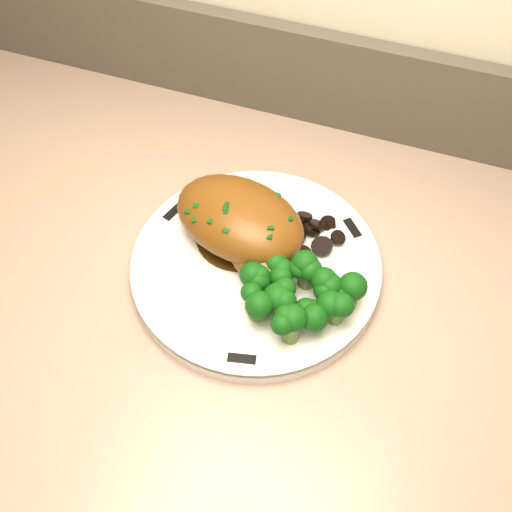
% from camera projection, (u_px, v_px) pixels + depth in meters
% --- Properties ---
extents(plate, '(0.31, 0.31, 0.02)m').
position_uv_depth(plate, '(256.00, 267.00, 0.65)').
color(plate, white).
rests_on(plate, counter).
extents(rim_accent_0, '(0.02, 0.03, 0.00)m').
position_uv_depth(rim_accent_0, '(352.00, 228.00, 0.67)').
color(rim_accent_0, black).
rests_on(rim_accent_0, plate).
extents(rim_accent_1, '(0.02, 0.03, 0.00)m').
position_uv_depth(rim_accent_1, '(174.00, 212.00, 0.68)').
color(rim_accent_1, black).
rests_on(rim_accent_1, plate).
extents(rim_accent_2, '(0.03, 0.01, 0.00)m').
position_uv_depth(rim_accent_2, '(242.00, 359.00, 0.58)').
color(rim_accent_2, black).
rests_on(rim_accent_2, plate).
extents(gravy_pool, '(0.09, 0.09, 0.00)m').
position_uv_depth(gravy_pool, '(240.00, 236.00, 0.66)').
color(gravy_pool, '#39230A').
rests_on(gravy_pool, plate).
extents(chicken_breast, '(0.16, 0.13, 0.05)m').
position_uv_depth(chicken_breast, '(242.00, 224.00, 0.64)').
color(chicken_breast, brown).
rests_on(chicken_breast, plate).
extents(mushroom_pile, '(0.08, 0.06, 0.02)m').
position_uv_depth(mushroom_pile, '(312.00, 238.00, 0.65)').
color(mushroom_pile, black).
rests_on(mushroom_pile, plate).
extents(broccoli_florets, '(0.11, 0.09, 0.04)m').
position_uv_depth(broccoli_florets, '(300.00, 295.00, 0.59)').
color(broccoli_florets, '#547631').
rests_on(broccoli_florets, plate).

